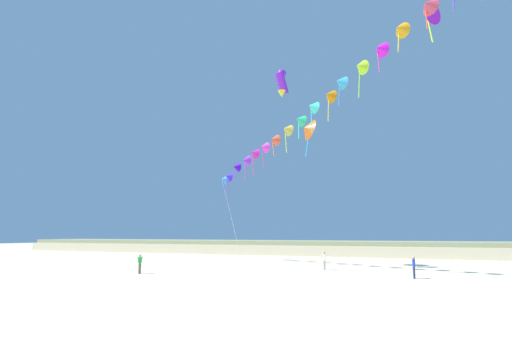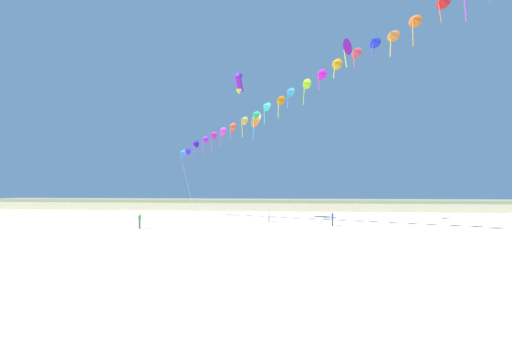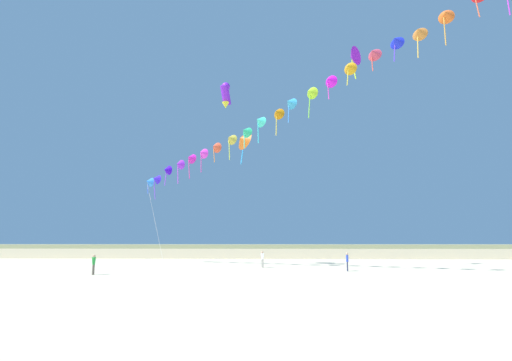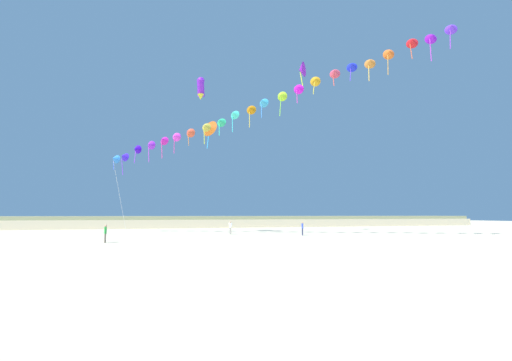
# 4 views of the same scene
# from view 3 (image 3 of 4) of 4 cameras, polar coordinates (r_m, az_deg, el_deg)

# --- Properties ---
(ground_plane) EXTENTS (240.00, 240.00, 0.00)m
(ground_plane) POSITION_cam_3_polar(r_m,az_deg,el_deg) (19.13, -6.18, -16.08)
(ground_plane) COLOR beige
(dune_ridge) EXTENTS (120.00, 11.81, 2.05)m
(dune_ridge) POSITION_cam_3_polar(r_m,az_deg,el_deg) (64.81, 0.21, -10.03)
(dune_ridge) COLOR beige
(dune_ridge) RESTS_ON ground
(person_near_left) EXTENTS (0.21, 0.55, 1.55)m
(person_near_left) POSITION_cam_3_polar(r_m,az_deg,el_deg) (35.42, 12.91, -11.07)
(person_near_left) COLOR #282D4C
(person_near_left) RESTS_ON ground
(person_near_right) EXTENTS (0.21, 0.53, 1.51)m
(person_near_right) POSITION_cam_3_polar(r_m,az_deg,el_deg) (33.14, -22.18, -10.86)
(person_near_right) COLOR #726656
(person_near_right) RESTS_ON ground
(person_mid_center) EXTENTS (0.38, 0.50, 1.58)m
(person_mid_center) POSITION_cam_3_polar(r_m,az_deg,el_deg) (39.13, 0.93, -11.02)
(person_mid_center) COLOR gray
(person_mid_center) RESTS_ON ground
(kite_banner_string) EXTENTS (33.23, 25.36, 20.70)m
(kite_banner_string) POSITION_cam_3_polar(r_m,az_deg,el_deg) (37.15, 3.94, 10.49)
(kite_banner_string) COLOR #3183E8
(large_kite_low_lead) EXTENTS (1.78, 1.91, 3.48)m
(large_kite_low_lead) POSITION_cam_3_polar(r_m,az_deg,el_deg) (44.30, 13.73, 16.82)
(large_kite_low_lead) COLOR #B119D5
(large_kite_mid_trail) EXTENTS (1.23, 1.85, 2.79)m
(large_kite_mid_trail) POSITION_cam_3_polar(r_m,az_deg,el_deg) (42.19, -4.35, 12.19)
(large_kite_mid_trail) COLOR #7C1FD7
(large_kite_high_solo) EXTENTS (2.47, 2.57, 4.00)m
(large_kite_high_solo) POSITION_cam_3_polar(r_m,az_deg,el_deg) (44.11, -1.94, 5.88)
(large_kite_high_solo) COLOR #C35917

